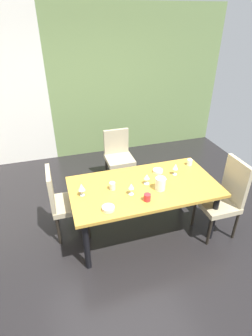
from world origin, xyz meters
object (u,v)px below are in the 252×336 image
object	(u,v)px
serving_bowl_south	(158,171)
wine_glass_west	(81,187)
cup_near_window	(112,186)
cup_center	(147,197)
chair_left_far	(63,200)
serving_bowl_corner	(108,208)
chair_head_far	(118,154)
pitcher_near_shelf	(160,184)
wine_glass_rear	(175,167)
chair_right_near	(225,196)
wine_glass_north	(131,187)
cup_east	(190,162)
wine_glass_right	(147,177)
dining_table	(144,191)

from	to	relation	value
serving_bowl_south	wine_glass_west	bearing A→B (deg)	-168.17
cup_near_window	cup_center	size ratio (longest dim) A/B	1.10
chair_left_far	serving_bowl_corner	bearing A→B (deg)	36.82
chair_head_far	pitcher_near_shelf	distance (m)	1.46
chair_head_far	wine_glass_west	size ratio (longest dim) A/B	5.83
wine_glass_rear	cup_center	distance (m)	0.68
wine_glass_rear	serving_bowl_corner	distance (m)	1.09
chair_right_near	cup_near_window	size ratio (longest dim) A/B	11.31
wine_glass_north	cup_east	xyz separation A→B (m)	(0.98, 0.41, -0.06)
wine_glass_west	pitcher_near_shelf	distance (m)	0.92
wine_glass_right	pitcher_near_shelf	size ratio (longest dim) A/B	0.85
serving_bowl_corner	wine_glass_north	bearing A→B (deg)	31.33
serving_bowl_south	serving_bowl_corner	distance (m)	0.98
cup_near_window	serving_bowl_south	bearing A→B (deg)	16.93
chair_right_near	serving_bowl_south	bearing A→B (deg)	53.19
serving_bowl_south	serving_bowl_corner	world-z (taller)	serving_bowl_corner
cup_near_window	cup_center	distance (m)	0.45
chair_right_near	cup_center	distance (m)	1.08
wine_glass_right	serving_bowl_corner	bearing A→B (deg)	-148.70
chair_left_far	cup_near_window	size ratio (longest dim) A/B	10.34
serving_bowl_corner	chair_head_far	bearing A→B (deg)	70.91
chair_right_near	serving_bowl_south	xyz separation A→B (m)	(-0.70, 0.53, 0.19)
chair_right_near	serving_bowl_corner	distance (m)	1.52
cup_east	cup_near_window	xyz separation A→B (m)	(-1.16, -0.25, 0.01)
chair_head_far	chair_left_far	xyz separation A→B (m)	(-1.01, -1.01, 0.02)
cup_east	serving_bowl_corner	bearing A→B (deg)	-155.01
chair_right_near	cup_near_window	distance (m)	1.43
serving_bowl_south	serving_bowl_corner	size ratio (longest dim) A/B	0.96
dining_table	wine_glass_north	distance (m)	0.30
chair_right_near	wine_glass_rear	bearing A→B (deg)	51.75
chair_left_far	cup_center	size ratio (longest dim) A/B	11.38
chair_right_near	wine_glass_right	bearing A→B (deg)	71.71
wine_glass_north	pitcher_near_shelf	xyz separation A→B (m)	(0.36, -0.01, -0.03)
cup_near_window	pitcher_near_shelf	bearing A→B (deg)	-16.98
serving_bowl_south	wine_glass_rear	bearing A→B (deg)	-32.54
wine_glass_west	wine_glass_right	world-z (taller)	wine_glass_west
chair_head_far	pitcher_near_shelf	xyz separation A→B (m)	(0.12, -1.43, 0.30)
serving_bowl_corner	wine_glass_right	bearing A→B (deg)	31.30
wine_glass_rear	cup_center	size ratio (longest dim) A/B	1.85
dining_table	wine_glass_right	world-z (taller)	wine_glass_right
chair_right_near	serving_bowl_south	world-z (taller)	chair_right_near
dining_table	wine_glass_west	world-z (taller)	wine_glass_west
chair_head_far	wine_glass_north	xyz separation A→B (m)	(-0.24, -1.42, 0.33)
dining_table	chair_right_near	world-z (taller)	chair_right_near
wine_glass_right	cup_center	bearing A→B (deg)	-109.83
chair_left_far	wine_glass_rear	world-z (taller)	chair_left_far
chair_right_near	chair_head_far	bearing A→B (deg)	31.09
wine_glass_right	wine_glass_north	size ratio (longest dim) A/B	0.94
wine_glass_north	pitcher_near_shelf	size ratio (longest dim) A/B	0.91
chair_left_far	cup_east	xyz separation A→B (m)	(1.75, 0.01, 0.25)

